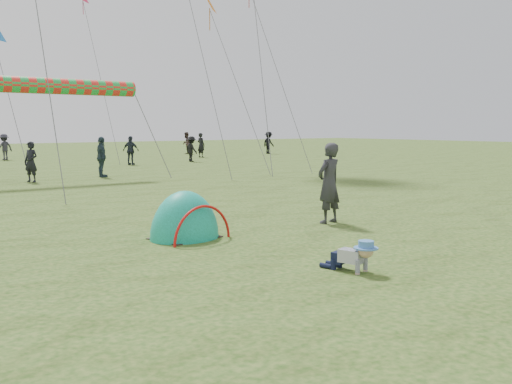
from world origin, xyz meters
TOP-DOWN VIEW (x-y plane):
  - ground at (0.00, 0.00)m, footprint 140.00×140.00m
  - crawling_toddler at (-1.04, -0.74)m, footprint 0.62×0.77m
  - popup_tent at (-1.79, 3.12)m, footprint 1.65×1.44m
  - standing_adult at (1.75, 2.68)m, footprint 0.72×0.52m
  - crowd_person_0 at (13.99, 28.13)m, footprint 0.55×0.71m
  - crowd_person_2 at (6.59, 23.74)m, footprint 0.91×1.02m
  - crowd_person_3 at (21.12, 29.38)m, footprint 0.67×1.15m
  - crowd_person_6 at (-0.91, 16.72)m, footprint 0.65×0.70m
  - crowd_person_7 at (15.65, 33.07)m, footprint 1.07×1.04m
  - crowd_person_8 at (2.19, 17.17)m, footprint 0.54×1.08m
  - crowd_person_9 at (10.91, 24.26)m, footprint 0.63×1.05m
  - crowd_person_15 at (1.99, 33.10)m, footprint 1.26×1.00m
  - rainbow_tube_kite at (0.25, 16.52)m, footprint 6.34×0.64m
  - diamond_kite_1 at (8.65, 18.47)m, footprint 1.17×1.17m

SIDE VIEW (x-z plane):
  - ground at x=0.00m, z-range 0.00..0.00m
  - popup_tent at x=-1.79m, z-range -0.95..0.95m
  - crawling_toddler at x=-1.04m, z-range 0.00..0.52m
  - crowd_person_9 at x=10.91m, z-range 0.00..1.59m
  - crowd_person_6 at x=-0.91m, z-range 0.00..1.62m
  - crowd_person_2 at x=6.59m, z-range 0.00..1.66m
  - crowd_person_15 at x=1.99m, z-range 0.00..1.71m
  - crowd_person_0 at x=13.99m, z-range 0.00..1.73m
  - crowd_person_7 at x=15.65m, z-range 0.00..1.74m
  - crowd_person_8 at x=2.19m, z-range 0.00..1.77m
  - crowd_person_3 at x=21.12m, z-range 0.00..1.77m
  - standing_adult at x=1.75m, z-range 0.00..1.84m
  - rainbow_tube_kite at x=0.25m, z-range 3.48..4.12m
  - diamond_kite_1 at x=8.65m, z-range 7.95..8.90m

